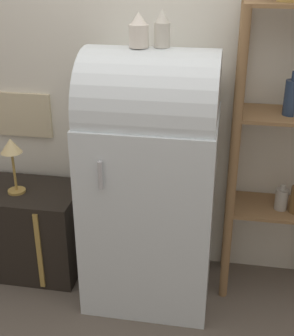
# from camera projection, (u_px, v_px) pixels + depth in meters

# --- Properties ---
(ground_plane) EXTENTS (12.00, 12.00, 0.00)m
(ground_plane) POSITION_uv_depth(u_px,v_px,m) (145.00, 308.00, 2.81)
(ground_plane) COLOR #60564C
(wall_back) EXTENTS (7.00, 0.09, 2.70)m
(wall_back) POSITION_uv_depth(u_px,v_px,m) (161.00, 63.00, 2.76)
(wall_back) COLOR silver
(wall_back) RESTS_ON ground_plane
(refrigerator) EXTENTS (0.73, 0.70, 1.51)m
(refrigerator) POSITION_uv_depth(u_px,v_px,m) (151.00, 176.00, 2.68)
(refrigerator) COLOR silver
(refrigerator) RESTS_ON ground_plane
(suitcase_trunk) EXTENTS (0.80, 0.46, 0.58)m
(suitcase_trunk) POSITION_uv_depth(u_px,v_px,m) (21.00, 228.00, 3.09)
(suitcase_trunk) COLOR black
(suitcase_trunk) RESTS_ON ground_plane
(shelf_unit) EXTENTS (0.57, 0.35, 1.73)m
(shelf_unit) POSITION_uv_depth(u_px,v_px,m) (285.00, 142.00, 2.60)
(shelf_unit) COLOR olive
(shelf_unit) RESTS_ON ground_plane
(vase_left) EXTENTS (0.10, 0.10, 0.17)m
(vase_left) POSITION_uv_depth(u_px,v_px,m) (139.00, 31.00, 2.34)
(vase_left) COLOR silver
(vase_left) RESTS_ON refrigerator
(vase_center) EXTENTS (0.08, 0.08, 0.19)m
(vase_center) POSITION_uv_depth(u_px,v_px,m) (162.00, 30.00, 2.34)
(vase_center) COLOR beige
(vase_center) RESTS_ON refrigerator
(desk_lamp) EXTENTS (0.13, 0.13, 0.36)m
(desk_lamp) POSITION_uv_depth(u_px,v_px,m) (12.00, 152.00, 2.81)
(desk_lamp) COLOR #AD8942
(desk_lamp) RESTS_ON suitcase_trunk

